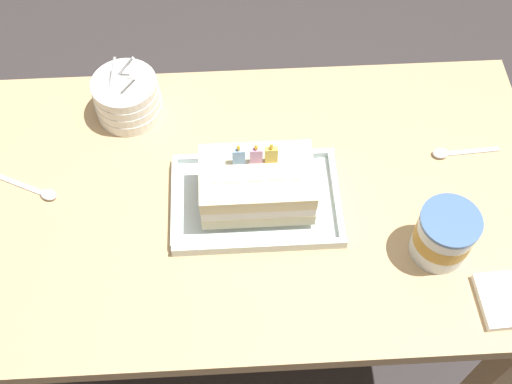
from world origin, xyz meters
TOP-DOWN VIEW (x-y plane):
  - ground_plane at (0.00, 0.00)m, footprint 8.00×8.00m
  - dining_table at (0.00, 0.00)m, footprint 1.18×0.69m
  - foil_tray at (-0.00, -0.02)m, footprint 0.33×0.22m
  - birthday_cake at (-0.00, -0.01)m, footprint 0.22×0.14m
  - bowl_stack at (-0.26, 0.24)m, footprint 0.14×0.14m
  - ice_cream_tub at (0.34, -0.14)m, footprint 0.11×0.11m
  - serving_spoon_near_tray at (-0.43, 0.03)m, footprint 0.15×0.09m
  - serving_spoon_by_bowls at (0.41, 0.08)m, footprint 0.14×0.03m
  - napkin_pile at (0.45, -0.25)m, footprint 0.11×0.11m

SIDE VIEW (x-z plane):
  - ground_plane at x=0.00m, z-range 0.00..0.00m
  - dining_table at x=0.00m, z-range 0.26..1.02m
  - serving_spoon_near_tray at x=-0.43m, z-range 0.76..0.77m
  - serving_spoon_by_bowls at x=0.41m, z-range 0.76..0.77m
  - foil_tray at x=0.00m, z-range 0.75..0.78m
  - napkin_pile at x=0.45m, z-range 0.76..0.77m
  - bowl_stack at x=-0.26m, z-range 0.73..0.88m
  - ice_cream_tub at x=0.34m, z-range 0.76..0.87m
  - birthday_cake at x=0.00m, z-range 0.76..0.90m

